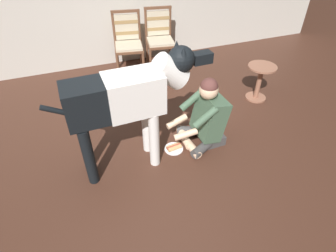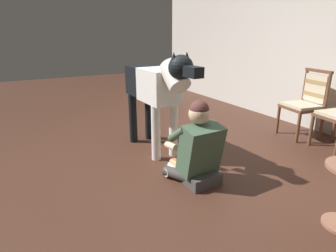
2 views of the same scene
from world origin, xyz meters
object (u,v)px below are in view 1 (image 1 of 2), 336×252
object	(u,v)px
dining_chair_left_of_pair	(128,40)
round_side_table	(260,80)
dining_chair_right_of_pair	(159,35)
hot_dog_on_plate	(174,148)
large_dog	(128,98)
person_sitting_on_floor	(205,118)

from	to	relation	value
dining_chair_left_of_pair	round_side_table	world-z (taller)	dining_chair_left_of_pair
dining_chair_right_of_pair	hot_dog_on_plate	distance (m)	2.31
hot_dog_on_plate	large_dog	bearing A→B (deg)	-178.76
person_sitting_on_floor	dining_chair_left_of_pair	bearing A→B (deg)	99.04
dining_chair_left_of_pair	person_sitting_on_floor	size ratio (longest dim) A/B	1.14
hot_dog_on_plate	round_side_table	distance (m)	1.70
round_side_table	dining_chair_right_of_pair	bearing A→B (deg)	121.70
dining_chair_right_of_pair	large_dog	size ratio (longest dim) A/B	0.60
dining_chair_left_of_pair	round_side_table	size ratio (longest dim) A/B	1.86
dining_chair_left_of_pair	dining_chair_right_of_pair	distance (m)	0.55
dining_chair_left_of_pair	person_sitting_on_floor	world-z (taller)	dining_chair_left_of_pair
dining_chair_right_of_pair	dining_chair_left_of_pair	bearing A→B (deg)	-179.98
dining_chair_left_of_pair	round_side_table	distance (m)	2.19
large_dog	round_side_table	world-z (taller)	large_dog
dining_chair_right_of_pair	hot_dog_on_plate	xyz separation A→B (m)	(-0.60, -2.17, -0.52)
person_sitting_on_floor	round_side_table	distance (m)	1.32
hot_dog_on_plate	round_side_table	xyz separation A→B (m)	(1.57, 0.60, 0.29)
round_side_table	hot_dog_on_plate	bearing A→B (deg)	-158.92
dining_chair_left_of_pair	hot_dog_on_plate	xyz separation A→B (m)	(-0.05, -2.17, -0.52)
hot_dog_on_plate	dining_chair_left_of_pair	bearing A→B (deg)	88.76
dining_chair_left_of_pair	large_dog	size ratio (longest dim) A/B	0.60
person_sitting_on_floor	hot_dog_on_plate	size ratio (longest dim) A/B	3.84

